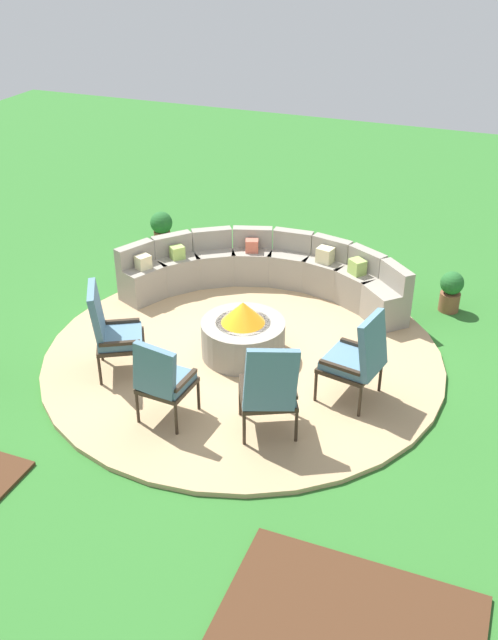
{
  "coord_description": "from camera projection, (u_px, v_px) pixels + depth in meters",
  "views": [
    {
      "loc": [
        2.89,
        -7.09,
        4.96
      ],
      "look_at": [
        0.0,
        0.2,
        0.45
      ],
      "focal_mm": 40.28,
      "sensor_mm": 36.0,
      "label": 1
    }
  ],
  "objects": [
    {
      "name": "lounge_chair_back_right",
      "position": [
        358.0,
        357.0,
        7.98
      ],
      "size": [
        0.73,
        0.7,
        1.11
      ],
      "rotation": [
        0.0,
        0.0,
        7.67
      ],
      "color": "#2D2319",
      "rests_on": "patio_circle"
    },
    {
      "name": "lounge_chair_back_left",
      "position": [
        269.0,
        389.0,
        7.43
      ],
      "size": [
        0.77,
        0.76,
        1.15
      ],
      "rotation": [
        0.0,
        0.0,
        6.75
      ],
      "color": "#2D2319",
      "rests_on": "patio_circle"
    },
    {
      "name": "patio_circle",
      "position": [
        243.0,
        356.0,
        9.1
      ],
      "size": [
        5.02,
        5.02,
        0.06
      ],
      "primitive_type": "cylinder",
      "color": "tan",
      "rests_on": "ground_plane"
    },
    {
      "name": "lounge_chair_front_right",
      "position": [
        163.0,
        379.0,
        7.65
      ],
      "size": [
        0.56,
        0.56,
        1.04
      ],
      "rotation": [
        0.0,
        0.0,
        6.22
      ],
      "color": "#2D2319",
      "rests_on": "patio_circle"
    },
    {
      "name": "ground_plane",
      "position": [
        243.0,
        358.0,
        9.11
      ],
      "size": [
        24.0,
        24.0,
        0.0
      ],
      "primitive_type": "plane",
      "color": "#2D6B28"
    },
    {
      "name": "mulch_bed_right",
      "position": [
        349.0,
        629.0,
        5.66
      ],
      "size": [
        2.06,
        1.43,
        0.04
      ],
      "primitive_type": "cube",
      "color": "#472B19",
      "rests_on": "ground_plane"
    },
    {
      "name": "lounge_chair_front_left",
      "position": [
        111.0,
        330.0,
        8.46
      ],
      "size": [
        0.78,
        0.79,
        1.16
      ],
      "rotation": [
        0.0,
        0.0,
        5.24
      ],
      "color": "#2D2319",
      "rests_on": "patio_circle"
    },
    {
      "name": "potted_plant_1",
      "position": [
        451.0,
        290.0,
        10.04
      ],
      "size": [
        0.33,
        0.33,
        0.59
      ],
      "color": "brown",
      "rests_on": "ground_plane"
    },
    {
      "name": "potted_plant_0",
      "position": [
        162.0,
        226.0,
        12.09
      ],
      "size": [
        0.37,
        0.37,
        0.56
      ],
      "color": "brown",
      "rests_on": "ground_plane"
    },
    {
      "name": "curved_stone_bench",
      "position": [
        267.0,
        272.0,
        10.38
      ],
      "size": [
        4.05,
        1.82,
        0.8
      ],
      "color": "gray",
      "rests_on": "patio_circle"
    },
    {
      "name": "fire_pit",
      "position": [
        243.0,
        334.0,
        8.94
      ],
      "size": [
        1.05,
        1.05,
        0.74
      ],
      "color": "gray",
      "rests_on": "patio_circle"
    }
  ]
}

